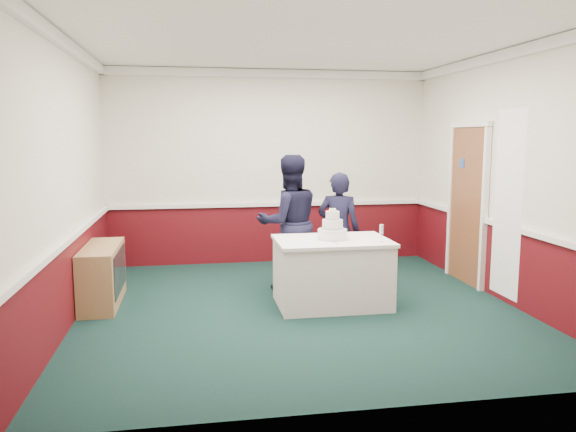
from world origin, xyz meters
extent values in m
plane|color=#14312D|center=(0.00, 0.00, 0.00)|extent=(5.00, 5.00, 0.00)
cube|color=silver|center=(0.00, 2.48, 1.50)|extent=(5.00, 0.05, 3.00)
cube|color=silver|center=(-2.48, 0.00, 1.50)|extent=(0.05, 5.00, 3.00)
cube|color=silver|center=(2.48, 0.00, 1.50)|extent=(0.05, 5.00, 3.00)
cube|color=white|center=(0.00, 0.00, 2.98)|extent=(5.00, 5.00, 0.05)
cube|color=#4E0A10|center=(0.00, 2.48, 0.45)|extent=(5.00, 0.02, 0.90)
cube|color=white|center=(0.00, 2.47, 0.92)|extent=(4.98, 0.05, 0.06)
cube|color=white|center=(0.00, 2.46, 2.93)|extent=(5.00, 0.08, 0.12)
cube|color=#915C34|center=(2.46, 0.80, 1.05)|extent=(0.05, 0.90, 2.10)
cube|color=#234799|center=(2.44, 0.95, 1.62)|extent=(0.01, 0.12, 0.12)
cube|color=white|center=(2.42, -0.25, 1.20)|extent=(0.02, 0.60, 2.20)
cube|color=#A58350|center=(-2.28, 0.55, 0.35)|extent=(0.40, 1.20, 0.70)
cube|color=black|center=(-2.07, 0.55, 0.40)|extent=(0.01, 1.00, 0.50)
cube|color=white|center=(0.40, 0.06, 0.38)|extent=(1.28, 0.88, 0.76)
cube|color=white|center=(0.40, 0.06, 0.77)|extent=(1.32, 0.92, 0.04)
cylinder|color=white|center=(0.40, 0.06, 0.85)|extent=(0.34, 0.34, 0.12)
cylinder|color=silver|center=(0.40, 0.06, 0.80)|extent=(0.35, 0.35, 0.03)
cylinder|color=white|center=(0.40, 0.06, 0.97)|extent=(0.24, 0.24, 0.11)
cylinder|color=silver|center=(0.40, 0.06, 0.92)|extent=(0.25, 0.25, 0.02)
cylinder|color=white|center=(0.40, 0.06, 1.07)|extent=(0.16, 0.16, 0.10)
cylinder|color=silver|center=(0.40, 0.06, 1.03)|extent=(0.17, 0.17, 0.02)
sphere|color=#EDE5C9|center=(0.40, 0.06, 1.14)|extent=(0.03, 0.03, 0.03)
sphere|color=#EDE5C9|center=(0.43, 0.07, 1.14)|extent=(0.03, 0.03, 0.03)
sphere|color=#EDE5C9|center=(0.38, 0.08, 1.14)|extent=(0.03, 0.03, 0.03)
sphere|color=#EDE5C9|center=(0.42, 0.04, 1.14)|extent=(0.03, 0.03, 0.03)
sphere|color=#EDE5C9|center=(0.37, 0.05, 1.14)|extent=(0.03, 0.03, 0.03)
cube|color=silver|center=(0.37, -0.14, 0.79)|extent=(0.06, 0.22, 0.00)
cylinder|color=silver|center=(0.90, -0.22, 0.79)|extent=(0.05, 0.05, 0.01)
cylinder|color=silver|center=(0.90, -0.22, 0.84)|extent=(0.01, 0.01, 0.09)
cylinder|color=silver|center=(0.90, -0.22, 0.94)|extent=(0.04, 0.04, 0.11)
imported|color=black|center=(0.02, 0.84, 0.88)|extent=(0.93, 0.77, 1.75)
imported|color=black|center=(0.67, 0.81, 0.76)|extent=(0.66, 0.56, 1.53)
camera|label=1|loc=(-1.20, -6.21, 1.98)|focal=35.00mm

